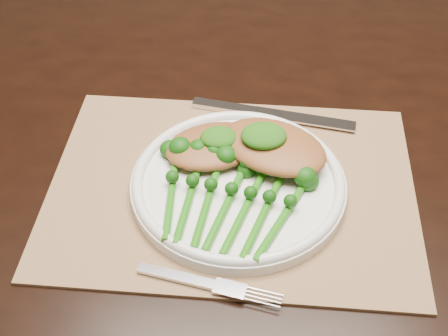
{
  "coord_description": "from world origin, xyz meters",
  "views": [
    {
      "loc": [
        -0.07,
        -0.74,
        1.31
      ],
      "look_at": [
        -0.08,
        -0.19,
        0.78
      ],
      "focal_mm": 50.0,
      "sensor_mm": 36.0,
      "label": 1
    }
  ],
  "objects_px": {
    "placemat": "(232,187)",
    "chicken_fillet_left": "(214,146)",
    "dinner_plate": "(238,183)",
    "broccolini_bundle": "(226,206)",
    "dining_table": "(259,294)"
  },
  "relations": [
    {
      "from": "dinner_plate",
      "to": "chicken_fillet_left",
      "type": "xyz_separation_m",
      "value": [
        -0.03,
        0.05,
        0.02
      ]
    },
    {
      "from": "placemat",
      "to": "dining_table",
      "type": "bearing_deg",
      "value": 66.52
    },
    {
      "from": "dinner_plate",
      "to": "placemat",
      "type": "bearing_deg",
      "value": 140.9
    },
    {
      "from": "chicken_fillet_left",
      "to": "placemat",
      "type": "bearing_deg",
      "value": -80.35
    },
    {
      "from": "placemat",
      "to": "dinner_plate",
      "type": "height_order",
      "value": "dinner_plate"
    },
    {
      "from": "dinner_plate",
      "to": "broccolini_bundle",
      "type": "distance_m",
      "value": 0.05
    },
    {
      "from": "broccolini_bundle",
      "to": "placemat",
      "type": "bearing_deg",
      "value": 97.27
    },
    {
      "from": "broccolini_bundle",
      "to": "dinner_plate",
      "type": "bearing_deg",
      "value": 87.25
    },
    {
      "from": "chicken_fillet_left",
      "to": "broccolini_bundle",
      "type": "distance_m",
      "value": 0.1
    },
    {
      "from": "placemat",
      "to": "chicken_fillet_left",
      "type": "xyz_separation_m",
      "value": [
        -0.02,
        0.04,
        0.03
      ]
    },
    {
      "from": "chicken_fillet_left",
      "to": "broccolini_bundle",
      "type": "relative_size",
      "value": 0.59
    },
    {
      "from": "dining_table",
      "to": "dinner_plate",
      "type": "xyz_separation_m",
      "value": [
        -0.05,
        -0.1,
        0.39
      ]
    },
    {
      "from": "broccolini_bundle",
      "to": "dining_table",
      "type": "bearing_deg",
      "value": 83.76
    },
    {
      "from": "placemat",
      "to": "chicken_fillet_left",
      "type": "bearing_deg",
      "value": 122.45
    },
    {
      "from": "dining_table",
      "to": "placemat",
      "type": "bearing_deg",
      "value": -112.57
    }
  ]
}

